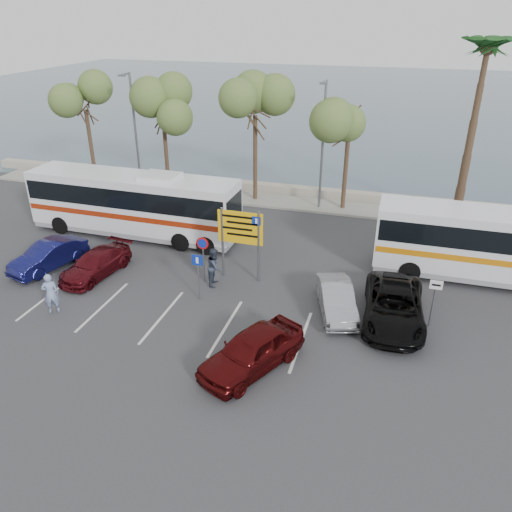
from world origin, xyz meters
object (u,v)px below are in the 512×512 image
(coach_bus_left, at_px, (134,206))
(pedestrian_near, at_px, (51,293))
(car_blue, at_px, (48,256))
(suv_black, at_px, (394,306))
(car_maroon, at_px, (96,264))
(street_lamp_right, at_px, (323,140))
(direction_sign, at_px, (240,233))
(coach_bus_right, at_px, (505,249))
(pedestrian_far, at_px, (215,267))
(car_red, at_px, (252,351))
(car_silver_b, at_px, (336,299))
(street_lamp_left, at_px, (134,127))

(coach_bus_left, bearing_deg, pedestrian_near, -85.93)
(car_blue, height_order, pedestrian_near, pedestrian_near)
(suv_black, xyz_separation_m, pedestrian_near, (-14.20, -3.50, 0.20))
(car_maroon, bearing_deg, car_blue, -171.15)
(coach_bus_left, bearing_deg, street_lamp_right, 36.46)
(car_maroon, bearing_deg, street_lamp_right, 62.12)
(direction_sign, height_order, suv_black, direction_sign)
(coach_bus_right, bearing_deg, direction_sign, -164.67)
(pedestrian_far, bearing_deg, car_red, -153.47)
(street_lamp_right, height_order, pedestrian_near, street_lamp_right)
(coach_bus_left, distance_m, suv_black, 15.66)
(direction_sign, relative_size, car_maroon, 0.86)
(car_red, bearing_deg, suv_black, 71.28)
(pedestrian_near, bearing_deg, street_lamp_right, -157.36)
(suv_black, bearing_deg, car_silver_b, 177.05)
(street_lamp_right, height_order, coach_bus_left, street_lamp_right)
(street_lamp_left, distance_m, car_red, 21.78)
(street_lamp_left, distance_m, car_blue, 12.71)
(coach_bus_right, height_order, suv_black, coach_bus_right)
(car_silver_b, relative_size, pedestrian_near, 2.09)
(street_lamp_left, height_order, car_red, street_lamp_left)
(car_red, bearing_deg, car_maroon, -178.81)
(pedestrian_near, bearing_deg, suv_black, 156.31)
(coach_bus_right, relative_size, suv_black, 2.25)
(street_lamp_right, xyz_separation_m, direction_sign, (-2.00, -10.32, -2.17))
(direction_sign, xyz_separation_m, car_silver_b, (4.90, -1.70, -1.79))
(street_lamp_left, xyz_separation_m, pedestrian_near, (4.10, -15.52, -3.67))
(street_lamp_left, distance_m, pedestrian_near, 16.47)
(suv_black, bearing_deg, coach_bus_left, 158.39)
(coach_bus_left, height_order, car_blue, coach_bus_left)
(car_blue, distance_m, car_silver_b, 14.60)
(car_silver_b, bearing_deg, direction_sign, 143.66)
(car_blue, bearing_deg, pedestrian_far, 19.93)
(suv_black, xyz_separation_m, pedestrian_far, (-8.30, 0.81, 0.21))
(street_lamp_right, distance_m, car_blue, 17.23)
(street_lamp_right, xyz_separation_m, pedestrian_far, (-3.00, -11.21, -3.66))
(suv_black, height_order, pedestrian_far, pedestrian_far)
(coach_bus_right, bearing_deg, pedestrian_far, -162.20)
(car_blue, relative_size, pedestrian_far, 2.17)
(street_lamp_right, distance_m, coach_bus_left, 12.15)
(street_lamp_right, distance_m, coach_bus_right, 12.60)
(car_silver_b, bearing_deg, car_blue, 162.78)
(street_lamp_right, distance_m, direction_sign, 10.73)
(suv_black, distance_m, car_silver_b, 2.40)
(car_red, relative_size, pedestrian_far, 2.35)
(coach_bus_left, bearing_deg, suv_black, -18.67)
(street_lamp_left, relative_size, coach_bus_left, 0.65)
(car_maroon, distance_m, suv_black, 14.27)
(pedestrian_far, bearing_deg, car_silver_b, -104.01)
(coach_bus_left, xyz_separation_m, suv_black, (14.80, -5.00, -1.04))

